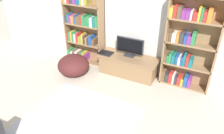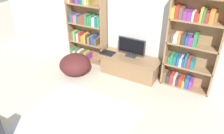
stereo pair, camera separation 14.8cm
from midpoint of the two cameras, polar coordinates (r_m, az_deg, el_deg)
name	(u,v)px [view 2 (the right image)]	position (r m, az deg, el deg)	size (l,w,h in m)	color
wall_back	(141,19)	(5.03, 8.50, 12.35)	(8.80, 0.06, 2.60)	silver
bookshelf_left	(86,25)	(5.62, -6.05, 10.78)	(1.04, 0.30, 1.97)	#93704C
bookshelf_right	(189,46)	(4.73, 20.40, 5.08)	(1.04, 0.30, 1.97)	#93704C
tv_stand	(130,66)	(5.20, 5.46, 0.32)	(1.41, 0.54, 0.47)	#8E6B47
television	(132,47)	(5.03, 5.97, 5.21)	(0.66, 0.16, 0.45)	#2D2D33
laptop	(108,53)	(5.23, -0.35, 3.69)	(0.33, 0.25, 0.03)	#28282D
area_rug	(76,121)	(4.07, -8.26, -13.75)	(1.92, 1.78, 0.02)	#B2B7C1
beanbag_ottoman	(75,64)	(5.27, -8.81, 0.65)	(0.74, 0.74, 0.49)	#4C1E1E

